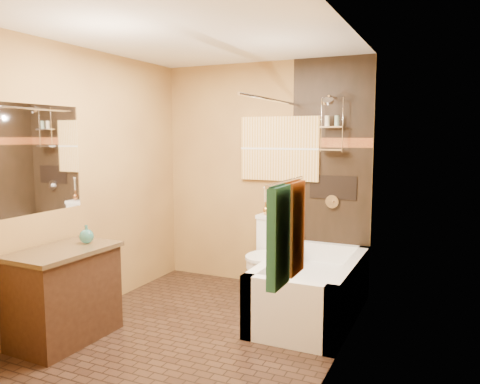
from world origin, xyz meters
The scene contains 23 objects.
floor centered at (0.00, 0.00, 0.00)m, with size 3.00×3.00×0.00m, color black.
wall_left centered at (-1.20, 0.00, 1.25)m, with size 0.02×3.00×2.50m, color #A88141.
wall_right centered at (1.20, 0.00, 1.25)m, with size 0.02×3.00×2.50m, color #A88141.
wall_back centered at (0.00, 1.50, 1.25)m, with size 2.40×0.02×2.50m, color #A88141.
wall_front centered at (0.00, -1.50, 1.25)m, with size 2.40×0.02×2.50m, color #A88141.
ceiling centered at (0.00, 0.00, 2.50)m, with size 3.00×3.00×0.00m, color silver.
alcove_tile_back centered at (0.78, 1.49, 1.25)m, with size 0.85×0.01×2.50m, color black.
alcove_tile_right centered at (1.19, 0.75, 1.25)m, with size 0.01×1.50×2.50m, color black.
mosaic_band_back centered at (0.78, 1.48, 1.62)m, with size 0.85×0.01×0.10m, color maroon.
mosaic_band_right centered at (1.18, 0.75, 1.62)m, with size 0.01×1.50×0.10m, color maroon.
alcove_niche centered at (0.80, 1.48, 1.15)m, with size 0.50×0.01×0.25m, color black.
shower_fixtures centered at (0.80, 1.38, 1.67)m, with size 0.24×0.33×1.16m.
curtain_rod centered at (0.40, 0.75, 2.02)m, with size 0.03×0.03×1.55m, color silver.
towel_bar centered at (1.15, -1.05, 1.45)m, with size 0.02×0.02×0.55m, color silver.
towel_teal centered at (1.16, -1.18, 1.18)m, with size 0.05×0.22×0.52m, color #1D635B.
towel_rust centered at (1.16, -0.92, 1.18)m, with size 0.05×0.22×0.52m, color brown.
sunset_painting centered at (0.20, 1.48, 1.55)m, with size 0.90×0.04×0.70m, color gold.
vanity_mirror centered at (-1.19, -0.60, 1.50)m, with size 0.01×1.00×0.90m, color white.
bathtub centered at (0.80, 0.75, 0.22)m, with size 0.80×1.50×0.55m.
toilet centered at (0.20, 1.21, 0.42)m, with size 0.43×0.63×0.82m.
vanity centered at (-0.92, -0.60, 0.39)m, with size 0.56×0.89×0.78m.
teal_bottle centered at (-0.87, -0.37, 0.85)m, with size 0.12×0.12×0.19m, color #26746F, non-canonical shape.
bud_vases centered at (0.20, 1.39, 0.99)m, with size 0.31×0.06×0.30m.
Camera 1 is at (1.96, -3.38, 1.69)m, focal length 35.00 mm.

